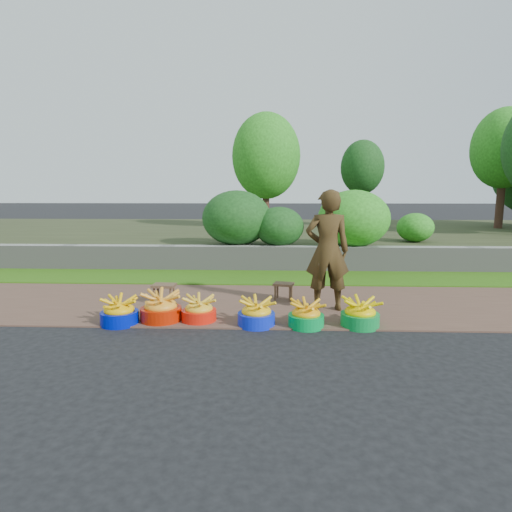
{
  "coord_description": "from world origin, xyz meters",
  "views": [
    {
      "loc": [
        0.12,
        -5.2,
        1.73
      ],
      "look_at": [
        -0.14,
        1.3,
        0.75
      ],
      "focal_mm": 30.0,
      "sensor_mm": 36.0,
      "label": 1
    }
  ],
  "objects_px": {
    "basin_f": "(360,314)",
    "basin_a": "(119,312)",
    "vendor_woman": "(327,250)",
    "stool_right": "(284,286)",
    "basin_e": "(306,315)",
    "basin_b": "(161,308)",
    "basin_d": "(256,314)",
    "basin_c": "(199,310)",
    "stool_left": "(164,288)"
  },
  "relations": [
    {
      "from": "basin_f",
      "to": "basin_a",
      "type": "bearing_deg",
      "value": -179.48
    },
    {
      "from": "basin_f",
      "to": "vendor_woman",
      "type": "relative_size",
      "value": 0.28
    },
    {
      "from": "stool_right",
      "to": "vendor_woman",
      "type": "height_order",
      "value": "vendor_woman"
    },
    {
      "from": "basin_e",
      "to": "basin_b",
      "type": "bearing_deg",
      "value": 175.49
    },
    {
      "from": "basin_e",
      "to": "stool_right",
      "type": "relative_size",
      "value": 1.29
    },
    {
      "from": "stool_right",
      "to": "basin_b",
      "type": "bearing_deg",
      "value": -144.92
    },
    {
      "from": "basin_d",
      "to": "basin_e",
      "type": "xyz_separation_m",
      "value": [
        0.64,
        -0.03,
        -0.01
      ]
    },
    {
      "from": "basin_c",
      "to": "basin_a",
      "type": "bearing_deg",
      "value": -171.36
    },
    {
      "from": "basin_a",
      "to": "basin_f",
      "type": "relative_size",
      "value": 0.99
    },
    {
      "from": "basin_b",
      "to": "basin_d",
      "type": "height_order",
      "value": "basin_b"
    },
    {
      "from": "basin_e",
      "to": "basin_f",
      "type": "height_order",
      "value": "basin_f"
    },
    {
      "from": "basin_c",
      "to": "stool_left",
      "type": "bearing_deg",
      "value": 128.68
    },
    {
      "from": "basin_b",
      "to": "basin_c",
      "type": "bearing_deg",
      "value": 1.78
    },
    {
      "from": "basin_e",
      "to": "vendor_woman",
      "type": "xyz_separation_m",
      "value": [
        0.35,
        0.79,
        0.74
      ]
    },
    {
      "from": "basin_c",
      "to": "basin_f",
      "type": "distance_m",
      "value": 2.12
    },
    {
      "from": "basin_a",
      "to": "stool_right",
      "type": "height_order",
      "value": "basin_a"
    },
    {
      "from": "basin_a",
      "to": "basin_d",
      "type": "relative_size",
      "value": 1.01
    },
    {
      "from": "basin_a",
      "to": "basin_e",
      "type": "distance_m",
      "value": 2.44
    },
    {
      "from": "basin_a",
      "to": "basin_e",
      "type": "bearing_deg",
      "value": -0.29
    },
    {
      "from": "basin_b",
      "to": "basin_f",
      "type": "distance_m",
      "value": 2.63
    },
    {
      "from": "basin_c",
      "to": "basin_d",
      "type": "height_order",
      "value": "basin_d"
    },
    {
      "from": "stool_right",
      "to": "vendor_woman",
      "type": "bearing_deg",
      "value": -40.9
    },
    {
      "from": "stool_right",
      "to": "basin_c",
      "type": "bearing_deg",
      "value": -135.09
    },
    {
      "from": "basin_e",
      "to": "stool_left",
      "type": "xyz_separation_m",
      "value": [
        -2.11,
        1.03,
        0.11
      ]
    },
    {
      "from": "basin_d",
      "to": "stool_right",
      "type": "bearing_deg",
      "value": 73.55
    },
    {
      "from": "basin_e",
      "to": "basin_f",
      "type": "distance_m",
      "value": 0.7
    },
    {
      "from": "basin_b",
      "to": "stool_left",
      "type": "relative_size",
      "value": 1.54
    },
    {
      "from": "basin_b",
      "to": "basin_c",
      "type": "relative_size",
      "value": 1.18
    },
    {
      "from": "basin_a",
      "to": "stool_left",
      "type": "bearing_deg",
      "value": 71.77
    },
    {
      "from": "basin_a",
      "to": "stool_left",
      "type": "height_order",
      "value": "basin_a"
    },
    {
      "from": "basin_a",
      "to": "basin_d",
      "type": "height_order",
      "value": "basin_a"
    },
    {
      "from": "basin_c",
      "to": "stool_right",
      "type": "bearing_deg",
      "value": 44.91
    },
    {
      "from": "basin_d",
      "to": "stool_right",
      "type": "distance_m",
      "value": 1.35
    },
    {
      "from": "basin_e",
      "to": "basin_f",
      "type": "xyz_separation_m",
      "value": [
        0.7,
        0.04,
        0.01
      ]
    },
    {
      "from": "basin_e",
      "to": "stool_right",
      "type": "height_order",
      "value": "basin_e"
    },
    {
      "from": "basin_a",
      "to": "stool_right",
      "type": "relative_size",
      "value": 1.38
    },
    {
      "from": "basin_f",
      "to": "stool_right",
      "type": "bearing_deg",
      "value": 126.71
    },
    {
      "from": "basin_f",
      "to": "basin_e",
      "type": "bearing_deg",
      "value": -176.63
    },
    {
      "from": "basin_b",
      "to": "stool_right",
      "type": "relative_size",
      "value": 1.54
    },
    {
      "from": "basin_a",
      "to": "stool_left",
      "type": "xyz_separation_m",
      "value": [
        0.33,
        1.02,
        0.1
      ]
    },
    {
      "from": "basin_b",
      "to": "basin_f",
      "type": "height_order",
      "value": "basin_b"
    },
    {
      "from": "basin_b",
      "to": "stool_right",
      "type": "bearing_deg",
      "value": 35.08
    },
    {
      "from": "basin_d",
      "to": "stool_left",
      "type": "distance_m",
      "value": 1.78
    },
    {
      "from": "basin_a",
      "to": "vendor_woman",
      "type": "distance_m",
      "value": 2.99
    },
    {
      "from": "basin_b",
      "to": "basin_d",
      "type": "bearing_deg",
      "value": -5.54
    },
    {
      "from": "basin_b",
      "to": "stool_right",
      "type": "distance_m",
      "value": 2.04
    },
    {
      "from": "stool_left",
      "to": "basin_c",
      "type": "bearing_deg",
      "value": -51.32
    },
    {
      "from": "basin_c",
      "to": "basin_f",
      "type": "height_order",
      "value": "basin_f"
    },
    {
      "from": "basin_b",
      "to": "vendor_woman",
      "type": "xyz_separation_m",
      "value": [
        2.28,
        0.64,
        0.71
      ]
    },
    {
      "from": "basin_b",
      "to": "vendor_woman",
      "type": "bearing_deg",
      "value": 15.7
    }
  ]
}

